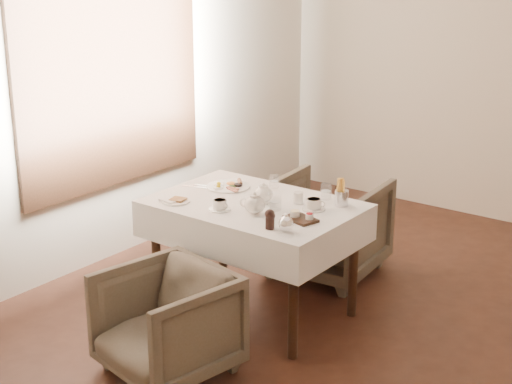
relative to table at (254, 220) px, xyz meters
The scene contains 21 objects.
room 1.72m from the table, behind, with size 5.00×5.00×5.00m.
table is the anchor object (origin of this frame).
armchair_near 0.95m from the table, 85.89° to the right, with size 0.65×0.67×0.61m, color #4B4337.
armchair_far 0.87m from the table, 87.80° to the left, with size 0.76×0.78×0.71m, color #4B4337.
breakfast_plate 0.38m from the table, 154.77° to the left, with size 0.29×0.29×0.04m.
side_plate 0.52m from the table, 144.92° to the right, with size 0.18×0.18×0.02m.
teapot_centre 0.19m from the table, 39.24° to the left, with size 0.16×0.13×0.13m, color white, non-canonical shape.
teapot_front 0.28m from the table, 51.57° to the right, with size 0.17×0.14×0.14m, color white, non-canonical shape.
creamer 0.32m from the table, 33.99° to the left, with size 0.06×0.06×0.07m, color white.
teacup_near 0.29m from the table, 109.72° to the right, with size 0.13×0.13×0.07m.
teacup_far 0.42m from the table, 17.39° to the left, with size 0.14×0.14×0.07m.
glass_left 0.37m from the table, 103.80° to the left, with size 0.06×0.06×0.09m, color silver.
glass_mid 0.25m from the table, ahead, with size 0.07×0.07×0.10m, color silver.
glass_right 0.49m from the table, 46.30° to the left, with size 0.07×0.07×0.10m, color silver.
condiment_board 0.44m from the table, 12.19° to the right, with size 0.22×0.17×0.05m.
pepper_mill_left 0.51m from the table, 41.37° to the right, with size 0.05×0.05×0.11m, color black, non-canonical shape.
pepper_mill_right 0.50m from the table, 41.78° to the right, with size 0.06×0.06×0.12m, color black, non-canonical shape.
silver_pot 0.57m from the table, 33.31° to the right, with size 0.10×0.09×0.11m, color white, non-canonical shape.
fries_cup 0.58m from the table, 30.66° to the left, with size 0.09×0.09×0.18m.
cutlery_fork 0.49m from the table, behind, with size 0.02×0.20×0.00m, color silver.
cutlery_knife 0.53m from the table, behind, with size 0.01×0.18×0.00m, color silver.
Camera 1 is at (2.01, -3.89, 2.35)m, focal length 55.00 mm.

